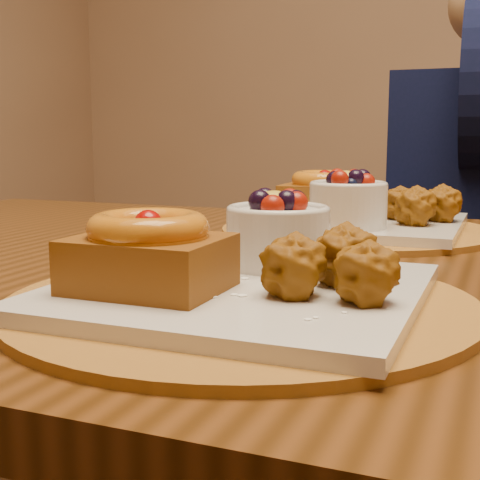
% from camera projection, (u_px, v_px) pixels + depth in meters
% --- Properties ---
extents(dining_table, '(1.60, 0.90, 0.76)m').
position_uv_depth(dining_table, '(313.00, 328.00, 0.75)').
color(dining_table, '#381F0A').
rests_on(dining_table, ground).
extents(place_setting_near, '(0.38, 0.38, 0.09)m').
position_uv_depth(place_setting_near, '(239.00, 274.00, 0.54)').
color(place_setting_near, brown).
rests_on(place_setting_near, dining_table).
extents(place_setting_far, '(0.38, 0.38, 0.09)m').
position_uv_depth(place_setting_far, '(354.00, 213.00, 0.93)').
color(place_setting_far, brown).
rests_on(place_setting_far, dining_table).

